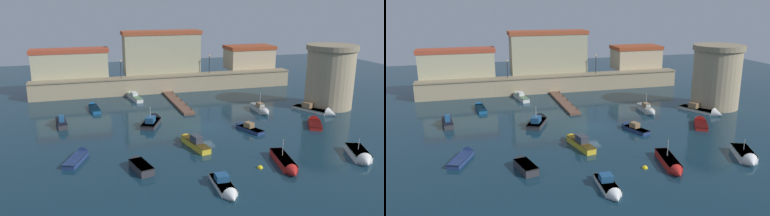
# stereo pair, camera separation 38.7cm
# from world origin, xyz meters

# --- Properties ---
(ground_plane) EXTENTS (126.44, 126.44, 0.00)m
(ground_plane) POSITION_xyz_m (0.00, 0.00, 0.00)
(ground_plane) COLOR #112D3D
(quay_wall) EXTENTS (48.88, 2.90, 3.16)m
(quay_wall) POSITION_xyz_m (0.00, 22.37, 1.59)
(quay_wall) COLOR tan
(quay_wall) RESTS_ON ground
(old_town_backdrop) EXTENTS (47.14, 5.80, 8.18)m
(old_town_backdrop) POSITION_xyz_m (-0.52, 25.97, 6.25)
(old_town_backdrop) COLOR #B9B28C
(old_town_backdrop) RESTS_ON ground
(fortress_tower) EXTENTS (7.94, 7.94, 9.96)m
(fortress_tower) POSITION_xyz_m (22.33, 4.61, 5.04)
(fortress_tower) COLOR tan
(fortress_tower) RESTS_ON ground
(pier_dock) EXTENTS (1.71, 15.00, 0.70)m
(pier_dock) POSITION_xyz_m (-0.43, 13.57, 0.19)
(pier_dock) COLOR brown
(pier_dock) RESTS_ON ground
(quay_lamp_0) EXTENTS (0.32, 0.32, 3.18)m
(quay_lamp_0) POSITION_xyz_m (-8.59, 22.37, 5.30)
(quay_lamp_0) COLOR black
(quay_lamp_0) RESTS_ON quay_wall
(quay_lamp_1) EXTENTS (0.32, 0.32, 3.52)m
(quay_lamp_1) POSITION_xyz_m (8.15, 22.37, 5.50)
(quay_lamp_1) COLOR black
(quay_lamp_1) RESTS_ON quay_wall
(moored_boat_0) EXTENTS (2.61, 6.78, 2.85)m
(moored_boat_0) POSITION_xyz_m (3.89, -14.89, 0.39)
(moored_boat_0) COLOR red
(moored_boat_0) RESTS_ON ground
(moored_boat_1) EXTENTS (3.98, 5.82, 3.38)m
(moored_boat_1) POSITION_xyz_m (-6.52, 3.51, 0.42)
(moored_boat_1) COLOR #333338
(moored_boat_1) RESTS_ON ground
(moored_boat_2) EXTENTS (1.71, 5.47, 1.56)m
(moored_boat_2) POSITION_xyz_m (-4.00, -18.16, 0.32)
(moored_boat_2) COLOR white
(moored_boat_2) RESTS_ON ground
(moored_boat_3) EXTENTS (2.83, 5.12, 1.50)m
(moored_boat_3) POSITION_xyz_m (4.95, -2.52, 0.33)
(moored_boat_3) COLOR navy
(moored_boat_3) RESTS_ON ground
(moored_boat_4) EXTENTS (3.62, 5.74, 2.45)m
(moored_boat_4) POSITION_xyz_m (12.64, -15.38, 0.42)
(moored_boat_4) COLOR white
(moored_boat_4) RESTS_ON ground
(moored_boat_5) EXTENTS (2.42, 6.82, 1.73)m
(moored_boat_5) POSITION_xyz_m (-3.57, -6.29, 0.51)
(moored_boat_5) COLOR gold
(moored_boat_5) RESTS_ON ground
(moored_boat_6) EXTENTS (2.24, 7.17, 1.42)m
(moored_boat_6) POSITION_xyz_m (-6.98, 18.83, 0.44)
(moored_boat_6) COLOR white
(moored_boat_6) RESTS_ON ground
(moored_boat_7) EXTENTS (1.83, 5.56, 1.79)m
(moored_boat_7) POSITION_xyz_m (-18.75, 6.59, 0.50)
(moored_boat_7) COLOR #333338
(moored_boat_7) RESTS_ON ground
(moored_boat_8) EXTENTS (1.64, 5.96, 3.10)m
(moored_boat_8) POSITION_xyz_m (10.60, 4.70, 0.48)
(moored_boat_8) COLOR silver
(moored_boat_8) RESTS_ON ground
(moored_boat_9) EXTENTS (1.82, 5.86, 1.17)m
(moored_boat_9) POSITION_xyz_m (-14.02, 13.61, 0.31)
(moored_boat_9) COLOR #195689
(moored_boat_9) RESTS_ON ground
(moored_boat_10) EXTENTS (2.38, 4.60, 1.34)m
(moored_boat_10) POSITION_xyz_m (-10.74, -11.15, 0.44)
(moored_boat_10) COLOR #333338
(moored_boat_10) RESTS_ON ground
(moored_boat_11) EXTENTS (3.26, 5.53, 1.28)m
(moored_boat_11) POSITION_xyz_m (-16.55, -6.54, 0.27)
(moored_boat_11) COLOR navy
(moored_boat_11) RESTS_ON ground
(moored_boat_12) EXTENTS (4.70, 7.15, 1.92)m
(moored_boat_12) POSITION_xyz_m (18.86, 2.02, 0.34)
(moored_boat_12) COLOR silver
(moored_boat_12) RESTS_ON ground
(moored_boat_13) EXTENTS (3.74, 5.10, 1.52)m
(moored_boat_13) POSITION_xyz_m (14.92, -3.12, 0.28)
(moored_boat_13) COLOR red
(moored_boat_13) RESTS_ON ground
(mooring_buoy_0) EXTENTS (0.60, 0.60, 0.60)m
(mooring_buoy_0) POSITION_xyz_m (1.22, -14.41, 0.00)
(mooring_buoy_0) COLOR yellow
(mooring_buoy_0) RESTS_ON ground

